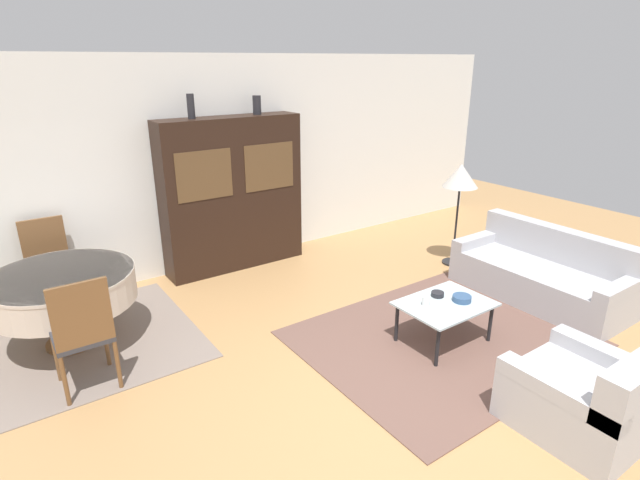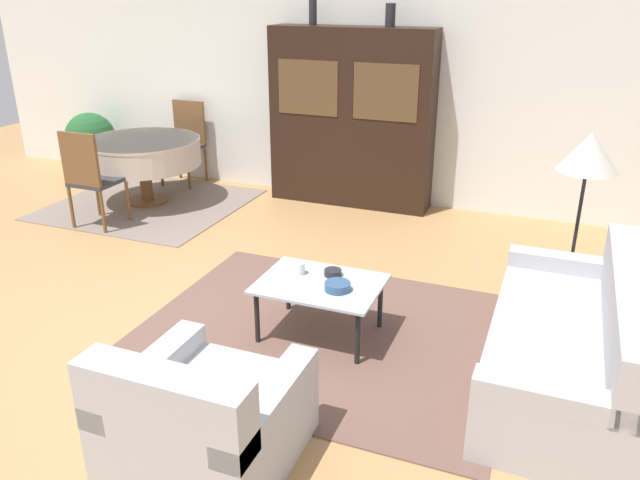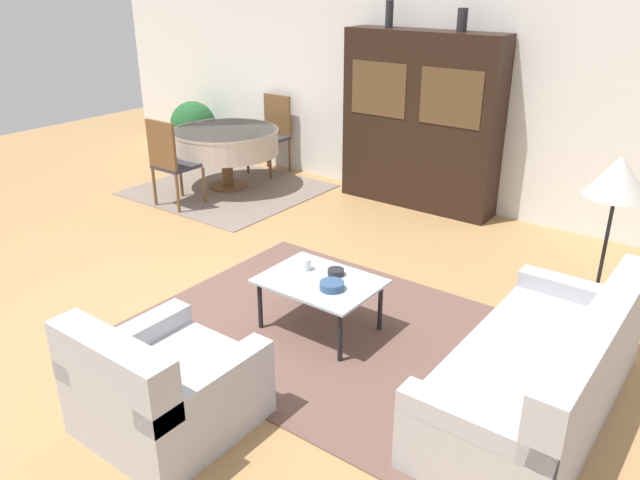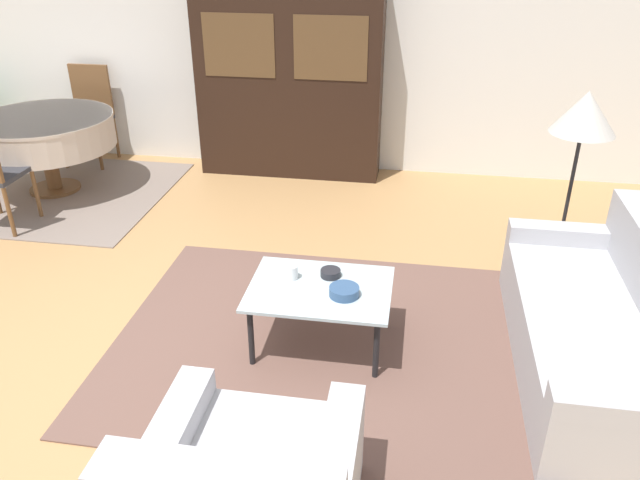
{
  "view_description": "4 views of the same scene",
  "coord_description": "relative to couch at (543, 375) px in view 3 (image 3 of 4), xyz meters",
  "views": [
    {
      "loc": [
        -2.45,
        -2.38,
        2.63
      ],
      "look_at": [
        0.2,
        1.4,
        0.95
      ],
      "focal_mm": 28.0,
      "sensor_mm": 36.0,
      "label": 1
    },
    {
      "loc": [
        2.47,
        -3.23,
        2.37
      ],
      "look_at": [
        1.0,
        0.44,
        0.75
      ],
      "focal_mm": 35.0,
      "sensor_mm": 36.0,
      "label": 2
    },
    {
      "loc": [
        3.49,
        -2.87,
        2.54
      ],
      "look_at": [
        1.0,
        0.44,
        0.75
      ],
      "focal_mm": 35.0,
      "sensor_mm": 36.0,
      "label": 3
    },
    {
      "loc": [
        1.52,
        -2.73,
        2.43
      ],
      "look_at": [
        1.0,
        0.44,
        0.75
      ],
      "focal_mm": 35.0,
      "sensor_mm": 36.0,
      "label": 4
    }
  ],
  "objects": [
    {
      "name": "ground_plane",
      "position": [
        -2.68,
        -0.46,
        -0.28
      ],
      "size": [
        14.0,
        14.0,
        0.0
      ],
      "primitive_type": "plane",
      "color": "tan"
    },
    {
      "name": "wall_back",
      "position": [
        -2.68,
        3.17,
        1.07
      ],
      "size": [
        10.0,
        0.06,
        2.7
      ],
      "color": "white",
      "rests_on": "ground_plane"
    },
    {
      "name": "area_rug",
      "position": [
        -1.66,
        0.02,
        -0.28
      ],
      "size": [
        2.65,
        2.17,
        0.01
      ],
      "color": "brown",
      "rests_on": "ground_plane"
    },
    {
      "name": "dining_rug",
      "position": [
        -4.61,
        1.95,
        -0.28
      ],
      "size": [
        2.09,
        1.96,
        0.01
      ],
      "color": "gray",
      "rests_on": "ground_plane"
    },
    {
      "name": "couch",
      "position": [
        0.0,
        0.0,
        0.0
      ],
      "size": [
        0.85,
        1.91,
        0.79
      ],
      "rotation": [
        0.0,
        0.0,
        1.57
      ],
      "color": "#B2B2B7",
      "rests_on": "ground_plane"
    },
    {
      "name": "armchair",
      "position": [
        -1.75,
        -1.48,
        -0.0
      ],
      "size": [
        0.88,
        0.91,
        0.77
      ],
      "color": "#B2B2B7",
      "rests_on": "ground_plane"
    },
    {
      "name": "coffee_table",
      "position": [
        -1.68,
        -0.02,
        0.1
      ],
      "size": [
        0.87,
        0.65,
        0.41
      ],
      "color": "black",
      "rests_on": "area_rug"
    },
    {
      "name": "display_cabinet",
      "position": [
        -2.47,
        2.92,
        0.7
      ],
      "size": [
        1.84,
        0.41,
        1.97
      ],
      "color": "black",
      "rests_on": "ground_plane"
    },
    {
      "name": "dining_table",
      "position": [
        -4.68,
        2.03,
        0.32
      ],
      "size": [
        1.32,
        1.32,
        0.74
      ],
      "color": "brown",
      "rests_on": "dining_rug"
    },
    {
      "name": "dining_chair_near",
      "position": [
        -4.68,
        1.14,
        0.29
      ],
      "size": [
        0.44,
        0.44,
        1.02
      ],
      "color": "brown",
      "rests_on": "dining_rug"
    },
    {
      "name": "dining_chair_far",
      "position": [
        -4.68,
        2.91,
        0.29
      ],
      "size": [
        0.44,
        0.44,
        1.02
      ],
      "rotation": [
        0.0,
        0.0,
        3.14
      ],
      "color": "brown",
      "rests_on": "dining_rug"
    },
    {
      "name": "floor_lamp",
      "position": [
        -0.03,
        1.28,
        0.89
      ],
      "size": [
        0.45,
        0.45,
        1.37
      ],
      "color": "black",
      "rests_on": "ground_plane"
    },
    {
      "name": "cup",
      "position": [
        -1.87,
        0.06,
        0.19
      ],
      "size": [
        0.08,
        0.08,
        0.09
      ],
      "color": "white",
      "rests_on": "coffee_table"
    },
    {
      "name": "bowl",
      "position": [
        -1.52,
        -0.08,
        0.17
      ],
      "size": [
        0.18,
        0.18,
        0.06
      ],
      "color": "#33517A",
      "rests_on": "coffee_table"
    },
    {
      "name": "bowl_small",
      "position": [
        -1.64,
        0.12,
        0.16
      ],
      "size": [
        0.13,
        0.13,
        0.05
      ],
      "color": "#232328",
      "rests_on": "coffee_table"
    },
    {
      "name": "vase_tall",
      "position": [
        -2.93,
        2.92,
        1.83
      ],
      "size": [
        0.09,
        0.09,
        0.29
      ],
      "color": "#232328",
      "rests_on": "display_cabinet"
    },
    {
      "name": "vase_short",
      "position": [
        -2.07,
        2.92,
        1.8
      ],
      "size": [
        0.11,
        0.11,
        0.23
      ],
      "color": "#232328",
      "rests_on": "display_cabinet"
    },
    {
      "name": "potted_plant",
      "position": [
        -6.02,
        2.71,
        0.2
      ],
      "size": [
        0.65,
        0.65,
        0.84
      ],
      "color": "#93664C",
      "rests_on": "ground_plane"
    }
  ]
}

